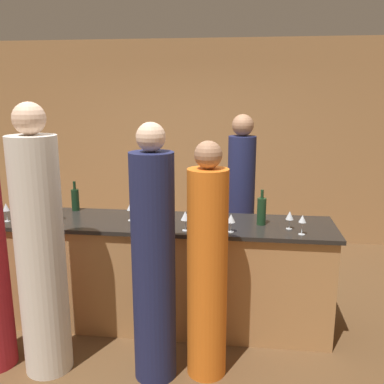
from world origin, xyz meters
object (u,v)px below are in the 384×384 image
object	(u,v)px
wine_bottle_0	(262,211)
wine_bottle_2	(75,199)
guest_1	(154,264)
guest_2	(40,252)
guest_0	(207,270)
bartender	(241,208)
wine_bottle_1	(155,204)
ice_bucket	(45,203)

from	to	relation	value
wine_bottle_0	wine_bottle_2	distance (m)	1.77
guest_1	guest_2	world-z (taller)	guest_2
guest_0	guest_1	distance (m)	0.39
guest_2	wine_bottle_2	world-z (taller)	guest_2
guest_1	guest_2	size ratio (longest dim) A/B	0.94
guest_0	guest_2	distance (m)	1.23
bartender	wine_bottle_0	distance (m)	0.88
wine_bottle_1	ice_bucket	world-z (taller)	wine_bottle_1
wine_bottle_0	wine_bottle_1	world-z (taller)	wine_bottle_0
bartender	wine_bottle_0	world-z (taller)	bartender
wine_bottle_2	ice_bucket	world-z (taller)	wine_bottle_2
guest_2	wine_bottle_1	bearing A→B (deg)	53.62
guest_1	ice_bucket	world-z (taller)	guest_1
bartender	guest_1	world-z (taller)	guest_1
guest_1	wine_bottle_0	world-z (taller)	guest_1
guest_0	wine_bottle_0	size ratio (longest dim) A/B	5.79
guest_2	wine_bottle_1	distance (m)	1.13
bartender	guest_0	distance (m)	1.53
guest_1	guest_0	bearing A→B (deg)	11.43
wine_bottle_0	wine_bottle_2	xyz separation A→B (m)	(-1.76, 0.24, -0.01)
wine_bottle_1	wine_bottle_2	world-z (taller)	wine_bottle_1
guest_0	guest_1	size ratio (longest dim) A/B	0.93
guest_0	wine_bottle_1	world-z (taller)	guest_0
ice_bucket	wine_bottle_1	bearing A→B (deg)	2.14
ice_bucket	guest_2	bearing A→B (deg)	-67.04
guest_0	guest_1	world-z (taller)	guest_1
bartender	guest_1	distance (m)	1.70
guest_0	wine_bottle_2	size ratio (longest dim) A/B	6.22
guest_1	wine_bottle_1	world-z (taller)	guest_1
wine_bottle_2	guest_2	bearing A→B (deg)	-82.40
guest_0	wine_bottle_2	bearing A→B (deg)	145.79
wine_bottle_1	bartender	bearing A→B (deg)	42.61
bartender	guest_1	size ratio (longest dim) A/B	0.99
guest_0	ice_bucket	bearing A→B (deg)	154.19
guest_2	wine_bottle_1	world-z (taller)	guest_2
wine_bottle_1	ice_bucket	xyz separation A→B (m)	(-1.03, -0.04, -0.01)
bartender	wine_bottle_2	xyz separation A→B (m)	(-1.57, -0.60, 0.20)
wine_bottle_0	guest_1	bearing A→B (deg)	-135.89
guest_1	wine_bottle_1	xyz separation A→B (m)	(-0.17, 0.88, 0.21)
wine_bottle_0	wine_bottle_2	world-z (taller)	wine_bottle_0
guest_2	wine_bottle_1	size ratio (longest dim) A/B	6.69
bartender	guest_2	world-z (taller)	guest_2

